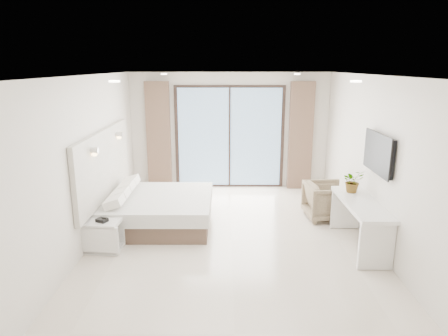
{
  "coord_description": "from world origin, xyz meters",
  "views": [
    {
      "loc": [
        -0.11,
        -6.18,
        2.85
      ],
      "look_at": [
        -0.12,
        0.4,
        1.15
      ],
      "focal_mm": 32.0,
      "sensor_mm": 36.0,
      "label": 1
    }
  ],
  "objects_px": {
    "armchair": "(326,199)",
    "console_desk": "(360,214)",
    "bed": "(157,210)",
    "nightstand": "(104,235)"
  },
  "relations": [
    {
      "from": "console_desk",
      "to": "armchair",
      "type": "xyz_separation_m",
      "value": [
        -0.22,
        1.24,
        -0.19
      ]
    },
    {
      "from": "nightstand",
      "to": "console_desk",
      "type": "relative_size",
      "value": 0.34
    },
    {
      "from": "bed",
      "to": "armchair",
      "type": "bearing_deg",
      "value": 5.68
    },
    {
      "from": "console_desk",
      "to": "armchair",
      "type": "bearing_deg",
      "value": 100.01
    },
    {
      "from": "nightstand",
      "to": "console_desk",
      "type": "bearing_deg",
      "value": 6.66
    },
    {
      "from": "console_desk",
      "to": "bed",
      "type": "bearing_deg",
      "value": 164.66
    },
    {
      "from": "console_desk",
      "to": "armchair",
      "type": "height_order",
      "value": "console_desk"
    },
    {
      "from": "bed",
      "to": "console_desk",
      "type": "height_order",
      "value": "console_desk"
    },
    {
      "from": "bed",
      "to": "nightstand",
      "type": "height_order",
      "value": "bed"
    },
    {
      "from": "armchair",
      "to": "console_desk",
      "type": "bearing_deg",
      "value": -175.21
    }
  ]
}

